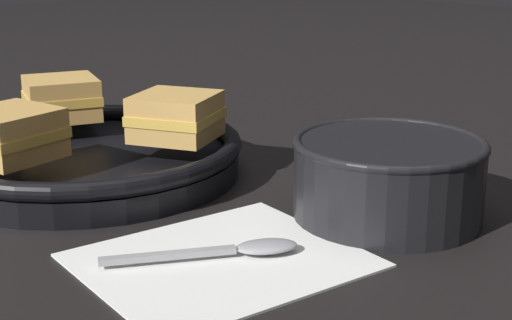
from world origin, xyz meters
TOP-DOWN VIEW (x-y plane):
  - ground_plane at (0.00, 0.00)m, footprint 4.00×4.00m
  - napkin at (-0.08, -0.06)m, footprint 0.23×0.21m
  - soup_bowl at (0.09, -0.10)m, footprint 0.17×0.17m
  - spoon at (-0.07, -0.07)m, footprint 0.14×0.10m
  - skillet at (-0.03, 0.20)m, footprint 0.32×0.44m
  - sandwich_near_left at (0.03, 0.13)m, footprint 0.10×0.10m
  - sandwich_near_right at (0.00, 0.29)m, footprint 0.10×0.10m
  - sandwich_far_left at (-0.12, 0.18)m, footprint 0.09×0.09m

SIDE VIEW (x-z plane):
  - ground_plane at x=0.00m, z-range 0.00..0.00m
  - napkin at x=-0.08m, z-range 0.00..0.00m
  - spoon at x=-0.07m, z-range 0.00..0.01m
  - skillet at x=-0.03m, z-range 0.00..0.04m
  - soup_bowl at x=0.09m, z-range 0.00..0.08m
  - sandwich_near_left at x=0.03m, z-range 0.04..0.09m
  - sandwich_near_right at x=0.00m, z-range 0.04..0.09m
  - sandwich_far_left at x=-0.12m, z-range 0.04..0.09m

